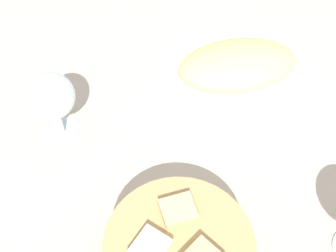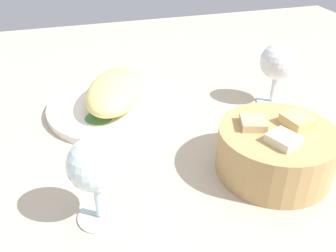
# 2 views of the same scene
# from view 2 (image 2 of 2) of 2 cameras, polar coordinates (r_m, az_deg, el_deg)

# --- Properties ---
(ground_plane) EXTENTS (1.40, 1.40, 0.02)m
(ground_plane) POSITION_cam_2_polar(r_m,az_deg,el_deg) (0.64, 6.60, -2.29)
(ground_plane) COLOR #B9A990
(plate) EXTENTS (0.26, 0.26, 0.01)m
(plate) POSITION_cam_2_polar(r_m,az_deg,el_deg) (0.71, -7.77, 2.94)
(plate) COLOR white
(plate) RESTS_ON ground_plane
(omelette) EXTENTS (0.21, 0.17, 0.05)m
(omelette) POSITION_cam_2_polar(r_m,az_deg,el_deg) (0.70, -7.96, 5.33)
(omelette) COLOR #E6D178
(omelette) RESTS_ON plate
(lettuce_garnish) EXTENTS (0.05, 0.05, 0.01)m
(lettuce_garnish) POSITION_cam_2_polar(r_m,az_deg,el_deg) (0.67, -10.52, 1.62)
(lettuce_garnish) COLOR #437B3A
(lettuce_garnish) RESTS_ON plate
(bread_basket) EXTENTS (0.17, 0.17, 0.08)m
(bread_basket) POSITION_cam_2_polar(r_m,az_deg,el_deg) (0.56, 16.03, -3.53)
(bread_basket) COLOR tan
(bread_basket) RESTS_ON ground_plane
(wine_glass_near) EXTENTS (0.06, 0.06, 0.12)m
(wine_glass_near) POSITION_cam_2_polar(r_m,az_deg,el_deg) (0.44, -11.14, -6.41)
(wine_glass_near) COLOR silver
(wine_glass_near) RESTS_ON ground_plane
(wine_glass_far) EXTENTS (0.07, 0.07, 0.12)m
(wine_glass_far) POSITION_cam_2_polar(r_m,az_deg,el_deg) (0.73, 16.36, 9.00)
(wine_glass_far) COLOR silver
(wine_glass_far) RESTS_ON ground_plane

